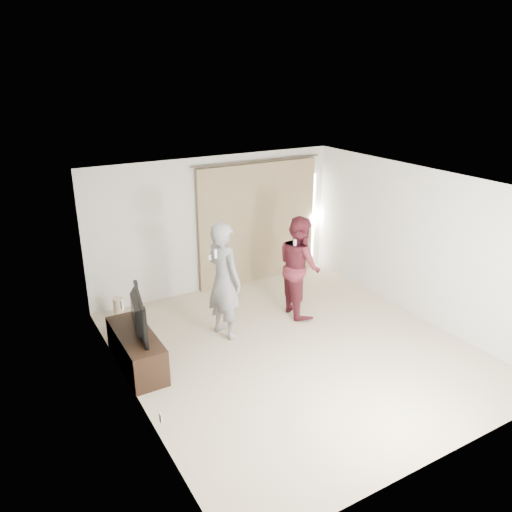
{
  "coord_description": "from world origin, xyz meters",
  "views": [
    {
      "loc": [
        -3.9,
        -5.56,
        4.1
      ],
      "look_at": [
        -0.0,
        1.2,
        1.15
      ],
      "focal_mm": 35.0,
      "sensor_mm": 36.0,
      "label": 1
    }
  ],
  "objects_px": {
    "person_man": "(224,280)",
    "person_woman": "(299,266)",
    "tv_console": "(136,350)",
    "tv": "(133,314)"
  },
  "relations": [
    {
      "from": "person_man",
      "to": "person_woman",
      "type": "bearing_deg",
      "value": 1.78
    },
    {
      "from": "person_man",
      "to": "person_woman",
      "type": "distance_m",
      "value": 1.48
    },
    {
      "from": "tv_console",
      "to": "person_man",
      "type": "relative_size",
      "value": 0.74
    },
    {
      "from": "tv",
      "to": "person_woman",
      "type": "height_order",
      "value": "person_woman"
    },
    {
      "from": "tv_console",
      "to": "tv",
      "type": "distance_m",
      "value": 0.57
    },
    {
      "from": "person_man",
      "to": "tv_console",
      "type": "bearing_deg",
      "value": -172.04
    },
    {
      "from": "tv_console",
      "to": "person_woman",
      "type": "height_order",
      "value": "person_woman"
    },
    {
      "from": "tv_console",
      "to": "person_woman",
      "type": "xyz_separation_m",
      "value": [
        3.02,
        0.26,
        0.62
      ]
    },
    {
      "from": "tv",
      "to": "tv_console",
      "type": "bearing_deg",
      "value": 0.0
    },
    {
      "from": "person_man",
      "to": "person_woman",
      "type": "height_order",
      "value": "person_man"
    }
  ]
}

